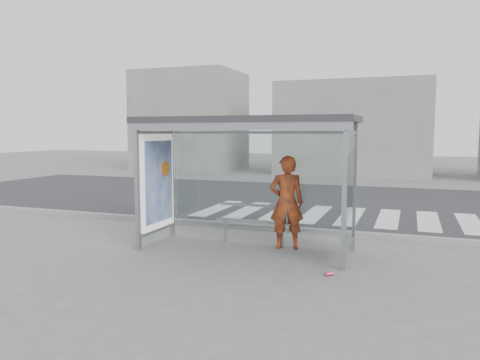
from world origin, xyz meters
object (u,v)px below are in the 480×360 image
(bench, at_px, (254,221))
(soda_can, at_px, (329,274))
(bus_shelter, at_px, (229,150))
(person, at_px, (287,202))

(bench, bearing_deg, soda_can, -41.15)
(bus_shelter, bearing_deg, bench, 49.57)
(bench, relative_size, soda_can, 12.03)
(bench, xyz_separation_m, soda_can, (1.83, -1.60, -0.46))
(bench, height_order, soda_can, bench)
(person, distance_m, soda_can, 2.09)
(bench, bearing_deg, bus_shelter, -130.43)
(person, xyz_separation_m, soda_can, (1.11, -1.52, -0.90))
(bus_shelter, xyz_separation_m, bench, (0.37, 0.44, -1.49))
(soda_can, bearing_deg, bus_shelter, 152.24)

